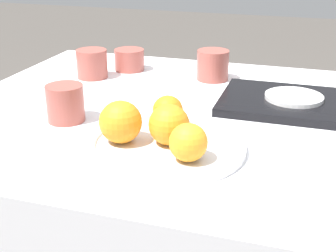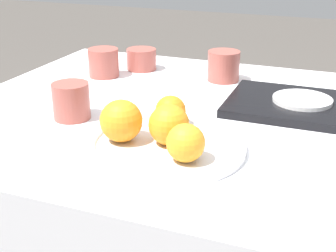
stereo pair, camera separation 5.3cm
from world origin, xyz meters
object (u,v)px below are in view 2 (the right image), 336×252
(fruit_platter, at_px, (168,145))
(orange_0, at_px, (169,111))
(orange_2, at_px, (121,121))
(side_plate, at_px, (302,100))
(orange_1, at_px, (169,125))
(cup_0, at_px, (71,101))
(cup_3, at_px, (104,63))
(serving_tray, at_px, (302,106))
(cup_1, at_px, (224,66))
(cup_2, at_px, (141,59))
(orange_3, at_px, (186,143))

(fruit_platter, relative_size, orange_0, 4.66)
(orange_2, distance_m, side_plate, 0.46)
(orange_1, relative_size, cup_0, 0.95)
(orange_0, distance_m, orange_1, 0.09)
(orange_2, bearing_deg, orange_1, 12.38)
(fruit_platter, bearing_deg, orange_1, -27.87)
(orange_2, bearing_deg, cup_0, 150.71)
(orange_0, distance_m, cup_0, 0.23)
(cup_0, height_order, cup_3, same)
(fruit_platter, relative_size, cup_0, 3.63)
(serving_tray, distance_m, side_plate, 0.01)
(cup_3, bearing_deg, cup_0, -73.96)
(cup_0, relative_size, cup_3, 0.95)
(side_plate, bearing_deg, orange_1, -123.61)
(orange_0, height_order, serving_tray, orange_0)
(orange_2, relative_size, cup_1, 0.93)
(orange_2, height_order, cup_1, orange_2)
(serving_tray, bearing_deg, fruit_platter, -123.99)
(cup_1, height_order, cup_2, cup_1)
(orange_0, xyz_separation_m, cup_2, (-0.25, 0.42, -0.01))
(orange_3, height_order, serving_tray, orange_3)
(orange_1, relative_size, cup_1, 0.88)
(serving_tray, height_order, cup_1, cup_1)
(orange_3, bearing_deg, cup_1, 97.95)
(orange_0, xyz_separation_m, cup_3, (-0.33, 0.31, -0.01))
(side_plate, relative_size, cup_0, 1.66)
(cup_3, bearing_deg, orange_2, -57.55)
(orange_2, xyz_separation_m, cup_2, (-0.19, 0.53, -0.02))
(serving_tray, relative_size, cup_0, 4.15)
(orange_2, distance_m, orange_3, 0.15)
(cup_1, bearing_deg, cup_3, -165.92)
(fruit_platter, xyz_separation_m, orange_2, (-0.09, -0.02, 0.05))
(fruit_platter, xyz_separation_m, cup_2, (-0.28, 0.50, 0.02))
(orange_2, bearing_deg, cup_3, 122.45)
(cup_3, bearing_deg, cup_2, 55.51)
(orange_0, distance_m, cup_2, 0.49)
(cup_0, bearing_deg, orange_3, -22.93)
(serving_tray, bearing_deg, cup_0, -152.99)
(orange_1, bearing_deg, cup_0, 163.66)
(orange_1, xyz_separation_m, side_plate, (0.21, 0.32, -0.03))
(cup_0, bearing_deg, serving_tray, 27.01)
(side_plate, relative_size, cup_2, 1.55)
(orange_0, relative_size, cup_1, 0.72)
(fruit_platter, distance_m, cup_0, 0.28)
(cup_3, bearing_deg, orange_1, -48.16)
(orange_3, distance_m, cup_3, 0.62)
(orange_1, relative_size, side_plate, 0.57)
(cup_0, bearing_deg, orange_2, -29.29)
(serving_tray, relative_size, cup_1, 3.85)
(serving_tray, bearing_deg, cup_3, 172.28)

